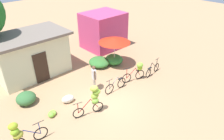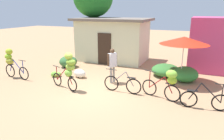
# 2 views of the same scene
# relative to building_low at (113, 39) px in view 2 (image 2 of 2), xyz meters

# --- Properties ---
(ground_plane) EXTENTS (60.00, 60.00, 0.00)m
(ground_plane) POSITION_rel_building_low_xyz_m (1.50, -5.84, -1.45)
(ground_plane) COLOR #A8805A
(building_low) EXTENTS (4.97, 3.18, 2.86)m
(building_low) POSITION_rel_building_low_xyz_m (0.00, 0.00, 0.00)
(building_low) COLOR beige
(building_low) RESTS_ON ground
(shop_pink) EXTENTS (3.20, 2.80, 2.99)m
(shop_pink) POSITION_rel_building_low_xyz_m (6.56, 0.18, 0.05)
(shop_pink) COLOR #C43E71
(shop_pink) RESTS_ON ground
(hedge_bush_front_left) EXTENTS (1.08, 1.04, 0.69)m
(hedge_bush_front_left) POSITION_rel_building_low_xyz_m (-1.77, -2.80, -1.11)
(hedge_bush_front_left) COLOR #366735
(hedge_bush_front_left) RESTS_ON ground
(hedge_bush_front_right) EXTENTS (1.47, 1.58, 0.62)m
(hedge_bush_front_right) POSITION_rel_building_low_xyz_m (4.00, -2.25, -1.14)
(hedge_bush_front_right) COLOR #337231
(hedge_bush_front_right) RESTS_ON ground
(hedge_bush_mid) EXTENTS (1.22, 1.34, 0.72)m
(hedge_bush_mid) POSITION_rel_building_low_xyz_m (5.02, -2.77, -1.09)
(hedge_bush_mid) COLOR #2F7E33
(hedge_bush_mid) RESTS_ON ground
(market_umbrella) EXTENTS (2.25, 2.25, 2.20)m
(market_umbrella) POSITION_rel_building_low_xyz_m (4.84, -2.99, 0.58)
(market_umbrella) COLOR beige
(market_umbrella) RESTS_ON ground
(bicycle_leftmost) EXTENTS (1.69, 0.47, 1.50)m
(bicycle_leftmost) POSITION_rel_building_low_xyz_m (-3.19, -5.68, -0.58)
(bicycle_leftmost) COLOR black
(bicycle_leftmost) RESTS_ON ground
(bicycle_near_pile) EXTENTS (1.62, 0.62, 1.68)m
(bicycle_near_pile) POSITION_rel_building_low_xyz_m (0.49, -6.01, -0.44)
(bicycle_near_pile) COLOR black
(bicycle_near_pile) RESTS_ON ground
(bicycle_center_loaded) EXTENTS (1.68, 0.15, 0.97)m
(bicycle_center_loaded) POSITION_rel_building_low_xyz_m (2.69, -5.34, -1.08)
(bicycle_center_loaded) COLOR black
(bicycle_center_loaded) RESTS_ON ground
(bicycle_by_shop) EXTENTS (1.60, 0.69, 1.26)m
(bicycle_by_shop) POSITION_rel_building_low_xyz_m (4.54, -5.44, -0.69)
(bicycle_by_shop) COLOR black
(bicycle_by_shop) RESTS_ON ground
(bicycle_rightmost) EXTENTS (1.66, 0.25, 0.99)m
(bicycle_rightmost) POSITION_rel_building_low_xyz_m (5.90, -5.68, -1.10)
(bicycle_rightmost) COLOR black
(bicycle_rightmost) RESTS_ON ground
(banana_pile_on_ground) EXTENTS (0.60, 0.59, 0.29)m
(banana_pile_on_ground) POSITION_rel_building_low_xyz_m (-1.27, -4.69, -1.32)
(banana_pile_on_ground) COLOR #86AB29
(banana_pile_on_ground) RESTS_ON ground
(produce_sack) EXTENTS (0.78, 0.58, 0.44)m
(produce_sack) POSITION_rel_building_low_xyz_m (-0.04, -4.31, -1.23)
(produce_sack) COLOR silver
(produce_sack) RESTS_ON ground
(person_vendor) EXTENTS (0.36, 0.53, 1.67)m
(person_vendor) POSITION_rel_building_low_xyz_m (1.83, -4.38, -0.43)
(person_vendor) COLOR gray
(person_vendor) RESTS_ON ground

